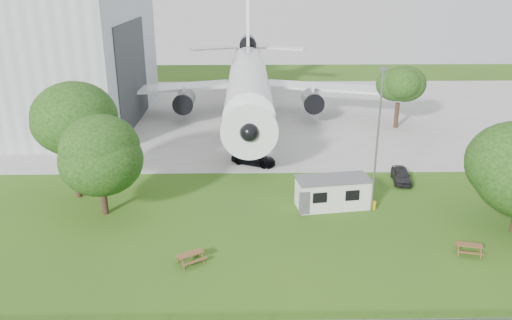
{
  "coord_description": "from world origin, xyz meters",
  "views": [
    {
      "loc": [
        -2.19,
        -31.5,
        18.63
      ],
      "look_at": [
        -1.47,
        8.0,
        4.0
      ],
      "focal_mm": 35.0,
      "sensor_mm": 36.0,
      "label": 1
    }
  ],
  "objects_px": {
    "airliner": "(248,80)",
    "site_cabin": "(333,192)",
    "picnic_west": "(191,263)",
    "picnic_east": "(468,254)"
  },
  "relations": [
    {
      "from": "site_cabin",
      "to": "picnic_west",
      "type": "distance_m",
      "value": 14.29
    },
    {
      "from": "airliner",
      "to": "picnic_east",
      "type": "distance_m",
      "value": 40.1
    },
    {
      "from": "site_cabin",
      "to": "picnic_east",
      "type": "height_order",
      "value": "site_cabin"
    },
    {
      "from": "picnic_east",
      "to": "site_cabin",
      "type": "bearing_deg",
      "value": 149.49
    },
    {
      "from": "airliner",
      "to": "picnic_east",
      "type": "xyz_separation_m",
      "value": [
        15.52,
        -36.6,
        -5.27
      ]
    },
    {
      "from": "site_cabin",
      "to": "picnic_east",
      "type": "xyz_separation_m",
      "value": [
        8.47,
        -7.93,
        -1.31
      ]
    },
    {
      "from": "airliner",
      "to": "picnic_west",
      "type": "xyz_separation_m",
      "value": [
        -4.15,
        -37.46,
        -5.27
      ]
    },
    {
      "from": "airliner",
      "to": "site_cabin",
      "type": "height_order",
      "value": "airliner"
    },
    {
      "from": "airliner",
      "to": "picnic_west",
      "type": "distance_m",
      "value": 38.06
    },
    {
      "from": "picnic_west",
      "to": "picnic_east",
      "type": "xyz_separation_m",
      "value": [
        19.66,
        0.86,
        0.0
      ]
    }
  ]
}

